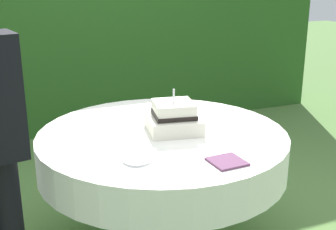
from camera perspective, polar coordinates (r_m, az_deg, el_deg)
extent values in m
cube|color=#28561E|center=(4.85, -12.04, 12.27)|extent=(5.67, 0.45, 2.42)
cylinder|color=#4C4C51|center=(2.75, -0.68, -9.94)|extent=(0.12, 0.12, 0.73)
cylinder|color=brown|center=(2.60, -0.72, -2.55)|extent=(1.39, 1.39, 0.03)
cylinder|color=white|center=(2.63, -0.71, -4.42)|extent=(1.42, 1.42, 0.22)
cube|color=silver|center=(2.60, 0.71, -1.10)|extent=(0.34, 0.34, 0.09)
cube|color=silver|center=(2.58, 0.72, 0.71)|extent=(0.25, 0.25, 0.09)
cube|color=black|center=(2.58, 0.72, 0.14)|extent=(0.26, 0.26, 0.02)
sphere|color=#D13866|center=(2.71, 2.45, 1.09)|extent=(0.10, 0.10, 0.10)
cylinder|color=silver|center=(2.55, 0.73, 2.46)|extent=(0.01, 0.01, 0.08)
cylinder|color=white|center=(3.06, 0.09, 1.10)|extent=(0.15, 0.15, 0.01)
cylinder|color=white|center=(2.21, -3.91, -5.72)|extent=(0.13, 0.13, 0.01)
cube|color=#603856|center=(2.21, 7.43, -5.82)|extent=(0.17, 0.17, 0.01)
cylinder|color=white|center=(3.04, -19.89, -11.21)|extent=(0.03, 0.03, 0.45)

